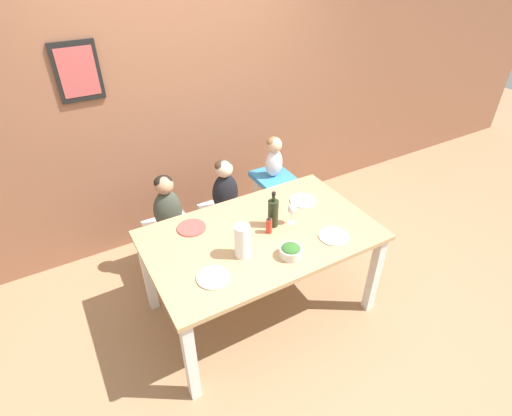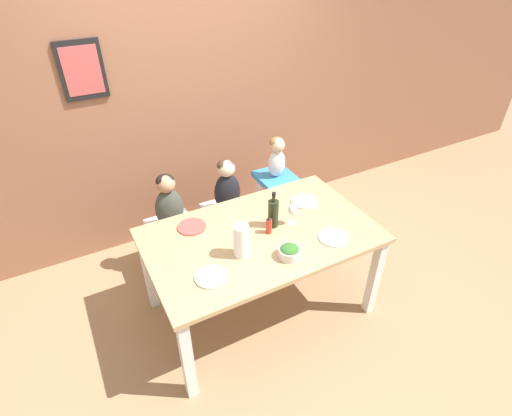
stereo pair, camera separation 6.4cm
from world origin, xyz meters
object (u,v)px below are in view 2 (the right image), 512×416
(wine_glass_near, at_px, (293,210))
(dinner_plate_back_left, at_px, (192,227))
(chair_right_highchair, at_px, (276,189))
(person_baby_right, at_px, (277,155))
(wine_bottle, at_px, (273,213))
(chair_far_center, at_px, (229,216))
(salad_bowl_large, at_px, (290,251))
(chair_far_left, at_px, (173,233))
(dinner_plate_back_right, at_px, (304,201))
(person_child_left, at_px, (168,202))
(dinner_plate_front_right, at_px, (333,238))
(dinner_plate_front_left, at_px, (211,277))
(person_child_center, at_px, (227,186))
(paper_towel_roll, at_px, (241,241))

(wine_glass_near, xyz_separation_m, dinner_plate_back_left, (-0.67, 0.31, -0.12))
(chair_right_highchair, xyz_separation_m, person_baby_right, (0.00, 0.00, 0.36))
(wine_bottle, bearing_deg, chair_far_center, 93.56)
(person_baby_right, xyz_separation_m, salad_bowl_large, (-0.53, -1.07, -0.10))
(chair_far_left, relative_size, wine_bottle, 1.65)
(wine_glass_near, bearing_deg, dinner_plate_back_right, 39.11)
(person_child_left, distance_m, person_baby_right, 1.05)
(person_child_left, relative_size, dinner_plate_back_left, 2.41)
(salad_bowl_large, xyz_separation_m, dinner_plate_back_left, (-0.47, 0.61, -0.04))
(person_baby_right, distance_m, wine_bottle, 0.86)
(wine_glass_near, height_order, dinner_plate_back_right, wine_glass_near)
(wine_bottle, bearing_deg, dinner_plate_front_right, -47.71)
(dinner_plate_back_right, distance_m, dinner_plate_front_right, 0.49)
(wine_glass_near, height_order, dinner_plate_front_right, wine_glass_near)
(chair_right_highchair, distance_m, dinner_plate_back_left, 1.12)
(chair_right_highchair, xyz_separation_m, dinner_plate_front_left, (-1.07, -1.01, 0.23))
(person_child_center, relative_size, dinner_plate_back_left, 2.41)
(wine_bottle, height_order, dinner_plate_back_right, wine_bottle)
(person_baby_right, xyz_separation_m, dinner_plate_back_left, (-1.00, -0.46, -0.13))
(wine_glass_near, bearing_deg, chair_far_center, 103.05)
(dinner_plate_back_left, xyz_separation_m, dinner_plate_front_right, (0.84, -0.60, 0.00))
(chair_far_left, distance_m, person_baby_right, 1.15)
(person_baby_right, height_order, dinner_plate_back_left, person_baby_right)
(chair_far_left, bearing_deg, dinner_plate_back_left, -85.67)
(paper_towel_roll, relative_size, dinner_plate_back_right, 1.15)
(paper_towel_roll, bearing_deg, person_baby_right, 48.27)
(chair_right_highchair, height_order, wine_glass_near, wine_glass_near)
(chair_right_highchair, height_order, dinner_plate_back_left, dinner_plate_back_left)
(person_baby_right, distance_m, paper_towel_roll, 1.21)
(chair_right_highchair, relative_size, wine_glass_near, 4.11)
(person_child_center, distance_m, dinner_plate_front_left, 1.16)
(dinner_plate_front_left, relative_size, dinner_plate_back_right, 1.00)
(person_child_left, distance_m, wine_bottle, 0.94)
(chair_right_highchair, xyz_separation_m, person_child_center, (-0.50, 0.00, 0.18))
(wine_glass_near, relative_size, salad_bowl_large, 1.12)
(chair_far_center, height_order, person_child_center, person_child_center)
(chair_right_highchair, bearing_deg, dinner_plate_front_left, -136.81)
(person_child_center, relative_size, wine_glass_near, 3.01)
(paper_towel_roll, distance_m, dinner_plate_back_right, 0.81)
(chair_far_center, distance_m, chair_right_highchair, 0.52)
(person_child_center, bearing_deg, dinner_plate_front_right, -71.75)
(chair_far_left, height_order, salad_bowl_large, salad_bowl_large)
(dinner_plate_front_left, height_order, dinner_plate_back_right, same)
(chair_right_highchair, relative_size, person_child_center, 1.37)
(person_baby_right, xyz_separation_m, dinner_plate_back_right, (-0.08, -0.58, -0.13))
(person_child_center, xyz_separation_m, dinner_plate_front_right, (0.35, -1.06, 0.05))
(chair_far_left, bearing_deg, dinner_plate_front_right, -50.23)
(chair_far_center, height_order, dinner_plate_front_right, dinner_plate_front_right)
(dinner_plate_back_right, bearing_deg, person_child_center, 126.38)
(chair_right_highchair, xyz_separation_m, salad_bowl_large, (-0.53, -1.07, 0.27))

